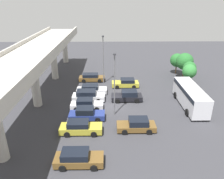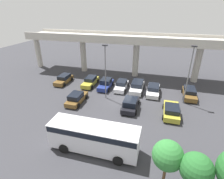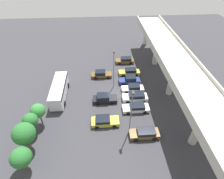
{
  "view_description": "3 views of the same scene",
  "coord_description": "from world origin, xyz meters",
  "views": [
    {
      "loc": [
        -28.82,
        0.99,
        14.68
      ],
      "look_at": [
        -0.54,
        0.52,
        2.66
      ],
      "focal_mm": 35.0,
      "sensor_mm": 36.0,
      "label": 1
    },
    {
      "loc": [
        4.7,
        -23.21,
        13.29
      ],
      "look_at": [
        -1.75,
        -0.24,
        1.85
      ],
      "focal_mm": 28.0,
      "sensor_mm": 36.0,
      "label": 2
    },
    {
      "loc": [
        26.15,
        -2.12,
        23.87
      ],
      "look_at": [
        0.36,
        -0.33,
        2.0
      ],
      "focal_mm": 28.0,
      "sensor_mm": 36.0,
      "label": 3
    }
  ],
  "objects": [
    {
      "name": "parked_car_2",
      "position": [
        -4.07,
        3.9,
        0.76
      ],
      "size": [
        2.06,
        4.6,
        1.65
      ],
      "rotation": [
        0.0,
        0.0,
        -1.57
      ],
      "color": "navy",
      "rests_on": "ground_plane"
    },
    {
      "name": "parked_car_8",
      "position": [
        -6.75,
        -2.32,
        0.72
      ],
      "size": [
        2.08,
        4.58,
        1.55
      ],
      "rotation": [
        0.0,
        0.0,
        1.57
      ],
      "color": "brown",
      "rests_on": "ground_plane"
    },
    {
      "name": "highway_overpass",
      "position": [
        0.0,
        11.39,
        6.83
      ],
      "size": [
        47.37,
        6.38,
        8.41
      ],
      "color": "#BCB7AD",
      "rests_on": "ground_plane"
    },
    {
      "name": "lamp_post_near_aisle",
      "position": [
        -2.91,
        0.25,
        4.92
      ],
      "size": [
        0.7,
        0.35,
        8.45
      ],
      "color": "slate",
      "rests_on": "ground_plane"
    },
    {
      "name": "lamp_post_mid_lot",
      "position": [
        8.87,
        1.92,
        5.02
      ],
      "size": [
        0.7,
        0.35,
        8.64
      ],
      "color": "slate",
      "rests_on": "ground_plane"
    },
    {
      "name": "tree_front_left",
      "position": [
        6.13,
        -12.71,
        3.09
      ],
      "size": [
        2.38,
        2.38,
        4.3
      ],
      "color": "brown",
      "rests_on": "ground_plane"
    },
    {
      "name": "parked_car_6",
      "position": [
        6.99,
        -2.04,
        0.69
      ],
      "size": [
        2.24,
        4.69,
        1.46
      ],
      "rotation": [
        0.0,
        0.0,
        1.57
      ],
      "color": "gold",
      "rests_on": "ground_plane"
    },
    {
      "name": "ground_plane",
      "position": [
        0.0,
        0.0,
        0.0
      ],
      "size": [
        98.9,
        98.9,
        0.0
      ],
      "primitive_type": "plane",
      "color": "#38383D"
    },
    {
      "name": "parked_car_1",
      "position": [
        -7.18,
        4.31,
        0.73
      ],
      "size": [
        2.02,
        4.89,
        1.54
      ],
      "rotation": [
        0.0,
        0.0,
        -1.57
      ],
      "color": "gold",
      "rests_on": "ground_plane"
    },
    {
      "name": "tree_front_centre",
      "position": [
        8.04,
        -13.39,
        3.05
      ],
      "size": [
        2.33,
        2.33,
        4.23
      ],
      "color": "brown",
      "rests_on": "ground_plane"
    },
    {
      "name": "parked_car_4",
      "position": [
        1.49,
        4.16,
        0.81
      ],
      "size": [
        2.21,
        4.87,
        1.66
      ],
      "rotation": [
        0.0,
        0.0,
        -1.57
      ],
      "color": "silver",
      "rests_on": "ground_plane"
    },
    {
      "name": "parked_car_3",
      "position": [
        -1.24,
        4.15,
        0.72
      ],
      "size": [
        1.99,
        4.56,
        1.52
      ],
      "rotation": [
        0.0,
        0.0,
        -1.57
      ],
      "color": "silver",
      "rests_on": "ground_plane"
    },
    {
      "name": "parked_car_7",
      "position": [
        9.91,
        4.22,
        0.71
      ],
      "size": [
        2.07,
        4.73,
        1.44
      ],
      "rotation": [
        0.0,
        0.0,
        -1.57
      ],
      "color": "brown",
      "rests_on": "ground_plane"
    },
    {
      "name": "parked_car_0",
      "position": [
        -12.43,
        3.92,
        0.72
      ],
      "size": [
        2.03,
        4.61,
        1.51
      ],
      "rotation": [
        0.0,
        0.0,
        -1.57
      ],
      "color": "brown",
      "rests_on": "ground_plane"
    },
    {
      "name": "parked_car_9",
      "position": [
        1.43,
        -1.89,
        0.75
      ],
      "size": [
        2.2,
        4.65,
        1.62
      ],
      "rotation": [
        0.0,
        0.0,
        1.57
      ],
      "color": "black",
      "rests_on": "ground_plane"
    },
    {
      "name": "parked_car_5",
      "position": [
        4.23,
        3.86,
        0.69
      ],
      "size": [
        2.2,
        4.89,
        1.44
      ],
      "rotation": [
        0.0,
        0.0,
        -1.57
      ],
      "color": "silver",
      "rests_on": "ground_plane"
    },
    {
      "name": "shuttle_bus",
      "position": [
        -0.68,
        -10.69,
        1.77
      ],
      "size": [
        8.94,
        2.73,
        2.95
      ],
      "rotation": [
        0.0,
        0.0,
        3.14
      ],
      "color": "silver",
      "rests_on": "ground_plane"
    }
  ]
}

